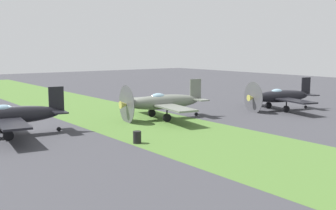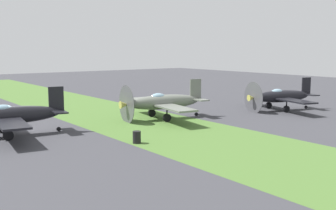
{
  "view_description": "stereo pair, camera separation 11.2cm",
  "coord_description": "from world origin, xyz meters",
  "px_view_note": "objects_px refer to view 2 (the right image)",
  "views": [
    {
      "loc": [
        -34.06,
        10.36,
        6.9
      ],
      "look_at": [
        -2.7,
        -13.18,
        1.47
      ],
      "focal_mm": 44.01,
      "sensor_mm": 36.0,
      "label": 1
    },
    {
      "loc": [
        -34.13,
        10.27,
        6.9
      ],
      "look_at": [
        -2.7,
        -13.18,
        1.47
      ],
      "focal_mm": 44.01,
      "sensor_mm": 36.0,
      "label": 2
    }
  ],
  "objects_px": {
    "airplane_lead": "(9,115)",
    "fuel_drum": "(137,137)",
    "airplane_wingman": "(163,102)",
    "airplane_trail": "(280,96)"
  },
  "relations": [
    {
      "from": "fuel_drum",
      "to": "airplane_lead",
      "type": "bearing_deg",
      "value": 39.31
    },
    {
      "from": "airplane_trail",
      "to": "fuel_drum",
      "type": "bearing_deg",
      "value": 114.96
    },
    {
      "from": "airplane_trail",
      "to": "airplane_lead",
      "type": "bearing_deg",
      "value": 96.05
    },
    {
      "from": "airplane_lead",
      "to": "fuel_drum",
      "type": "xyz_separation_m",
      "value": [
        -8.15,
        -6.67,
        -1.19
      ]
    },
    {
      "from": "airplane_trail",
      "to": "fuel_drum",
      "type": "height_order",
      "value": "airplane_trail"
    },
    {
      "from": "airplane_lead",
      "to": "airplane_trail",
      "type": "relative_size",
      "value": 1.05
    },
    {
      "from": "airplane_wingman",
      "to": "airplane_trail",
      "type": "xyz_separation_m",
      "value": [
        -3.27,
        -13.88,
        -0.09
      ]
    },
    {
      "from": "airplane_wingman",
      "to": "fuel_drum",
      "type": "bearing_deg",
      "value": 142.76
    },
    {
      "from": "airplane_lead",
      "to": "fuel_drum",
      "type": "height_order",
      "value": "airplane_lead"
    },
    {
      "from": "airplane_wingman",
      "to": "fuel_drum",
      "type": "relative_size",
      "value": 12.49
    }
  ]
}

